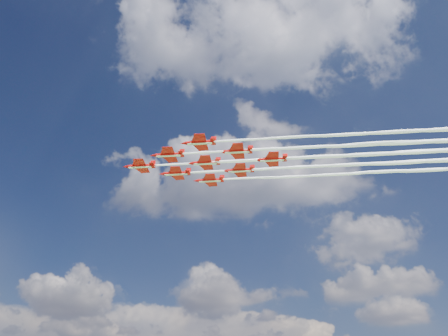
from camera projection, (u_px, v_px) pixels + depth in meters
The scene contains 8 objects.
jet_lead at pixel (328, 156), 141.10m from camera, with size 131.40×17.26×2.78m.
jet_row2_port at pixel (366, 144), 134.77m from camera, with size 131.40×17.26×2.78m.
jet_row2_starb at pixel (360, 164), 145.51m from camera, with size 131.40×17.26×2.78m.
jet_row3_port at pixel (409, 131), 128.44m from camera, with size 131.40×17.26×2.78m.
jet_row3_centre at pixel (398, 153), 139.18m from camera, with size 131.40×17.26×2.78m.
jet_row3_starb at pixel (389, 172), 149.93m from camera, with size 131.40×17.26×2.78m.
jet_row4_port at pixel (441, 140), 132.86m from camera, with size 131.40×17.26×2.78m.
jet_row4_starb at pixel (428, 161), 143.60m from camera, with size 131.40×17.26×2.78m.
Camera 1 is at (36.21, -116.47, 4.00)m, focal length 35.00 mm.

